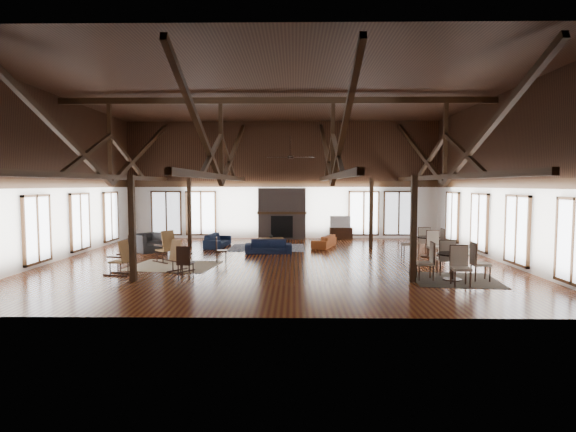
{
  "coord_description": "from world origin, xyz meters",
  "views": [
    {
      "loc": [
        0.63,
        -16.17,
        2.77
      ],
      "look_at": [
        0.39,
        1.0,
        1.57
      ],
      "focal_mm": 28.0,
      "sensor_mm": 36.0,
      "label": 1
    }
  ],
  "objects_px": {
    "sofa_navy_front": "(269,247)",
    "tv_console": "(341,233)",
    "coffee_table": "(271,239)",
    "cafe_table_near": "(453,262)",
    "armchair": "(148,243)",
    "sofa_navy_left": "(218,240)",
    "cafe_table_far": "(428,243)",
    "sofa_orange": "(324,241)"
  },
  "relations": [
    {
      "from": "coffee_table",
      "to": "armchair",
      "type": "relative_size",
      "value": 1.0
    },
    {
      "from": "armchair",
      "to": "cafe_table_near",
      "type": "relative_size",
      "value": 0.55
    },
    {
      "from": "sofa_navy_front",
      "to": "sofa_navy_left",
      "type": "height_order",
      "value": "sofa_navy_left"
    },
    {
      "from": "armchair",
      "to": "cafe_table_near",
      "type": "bearing_deg",
      "value": -76.98
    },
    {
      "from": "cafe_table_near",
      "to": "tv_console",
      "type": "relative_size",
      "value": 1.81
    },
    {
      "from": "sofa_navy_front",
      "to": "cafe_table_near",
      "type": "relative_size",
      "value": 0.89
    },
    {
      "from": "sofa_orange",
      "to": "sofa_navy_front",
      "type": "bearing_deg",
      "value": -32.42
    },
    {
      "from": "sofa_navy_left",
      "to": "armchair",
      "type": "bearing_deg",
      "value": 126.52
    },
    {
      "from": "sofa_navy_left",
      "to": "armchair",
      "type": "height_order",
      "value": "armchair"
    },
    {
      "from": "cafe_table_far",
      "to": "cafe_table_near",
      "type": "bearing_deg",
      "value": -97.53
    },
    {
      "from": "sofa_navy_left",
      "to": "coffee_table",
      "type": "relative_size",
      "value": 1.69
    },
    {
      "from": "coffee_table",
      "to": "cafe_table_near",
      "type": "bearing_deg",
      "value": -59.98
    },
    {
      "from": "sofa_navy_left",
      "to": "cafe_table_far",
      "type": "distance_m",
      "value": 8.99
    },
    {
      "from": "sofa_navy_front",
      "to": "tv_console",
      "type": "xyz_separation_m",
      "value": [
        3.44,
        4.92,
        0.02
      ]
    },
    {
      "from": "cafe_table_near",
      "to": "cafe_table_far",
      "type": "xyz_separation_m",
      "value": [
        0.57,
        4.32,
        -0.01
      ]
    },
    {
      "from": "sofa_navy_front",
      "to": "cafe_table_near",
      "type": "xyz_separation_m",
      "value": [
        5.64,
        -5.06,
        0.27
      ]
    },
    {
      "from": "sofa_navy_front",
      "to": "cafe_table_far",
      "type": "height_order",
      "value": "cafe_table_far"
    },
    {
      "from": "coffee_table",
      "to": "cafe_table_near",
      "type": "xyz_separation_m",
      "value": [
        5.61,
        -6.72,
        0.18
      ]
    },
    {
      "from": "sofa_navy_front",
      "to": "tv_console",
      "type": "height_order",
      "value": "tv_console"
    },
    {
      "from": "armchair",
      "to": "sofa_navy_left",
      "type": "bearing_deg",
      "value": -19.75
    },
    {
      "from": "coffee_table",
      "to": "cafe_table_far",
      "type": "height_order",
      "value": "cafe_table_far"
    },
    {
      "from": "sofa_navy_front",
      "to": "armchair",
      "type": "relative_size",
      "value": 1.6
    },
    {
      "from": "tv_console",
      "to": "sofa_navy_left",
      "type": "bearing_deg",
      "value": -152.25
    },
    {
      "from": "armchair",
      "to": "cafe_table_near",
      "type": "distance_m",
      "value": 11.92
    },
    {
      "from": "sofa_navy_front",
      "to": "cafe_table_far",
      "type": "bearing_deg",
      "value": -9.02
    },
    {
      "from": "cafe_table_near",
      "to": "cafe_table_far",
      "type": "relative_size",
      "value": 1.04
    },
    {
      "from": "coffee_table",
      "to": "armchair",
      "type": "height_order",
      "value": "armchair"
    },
    {
      "from": "tv_console",
      "to": "sofa_orange",
      "type": "bearing_deg",
      "value": -109.21
    },
    {
      "from": "sofa_navy_front",
      "to": "coffee_table",
      "type": "xyz_separation_m",
      "value": [
        0.03,
        1.66,
        0.09
      ]
    },
    {
      "from": "sofa_navy_left",
      "to": "sofa_orange",
      "type": "bearing_deg",
      "value": -83.77
    },
    {
      "from": "cafe_table_far",
      "to": "coffee_table",
      "type": "bearing_deg",
      "value": 158.74
    },
    {
      "from": "sofa_navy_left",
      "to": "coffee_table",
      "type": "height_order",
      "value": "sofa_navy_left"
    },
    {
      "from": "coffee_table",
      "to": "armchair",
      "type": "bearing_deg",
      "value": -174.94
    },
    {
      "from": "sofa_navy_front",
      "to": "tv_console",
      "type": "distance_m",
      "value": 6.0
    },
    {
      "from": "coffee_table",
      "to": "cafe_table_near",
      "type": "relative_size",
      "value": 0.55
    },
    {
      "from": "sofa_navy_front",
      "to": "cafe_table_far",
      "type": "relative_size",
      "value": 0.92
    },
    {
      "from": "coffee_table",
      "to": "tv_console",
      "type": "bearing_deg",
      "value": 33.87
    },
    {
      "from": "coffee_table",
      "to": "tv_console",
      "type": "height_order",
      "value": "tv_console"
    },
    {
      "from": "sofa_orange",
      "to": "armchair",
      "type": "relative_size",
      "value": 1.53
    },
    {
      "from": "sofa_navy_left",
      "to": "coffee_table",
      "type": "distance_m",
      "value": 2.43
    },
    {
      "from": "armchair",
      "to": "cafe_table_near",
      "type": "height_order",
      "value": "cafe_table_near"
    },
    {
      "from": "sofa_orange",
      "to": "coffee_table",
      "type": "distance_m",
      "value": 2.35
    }
  ]
}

